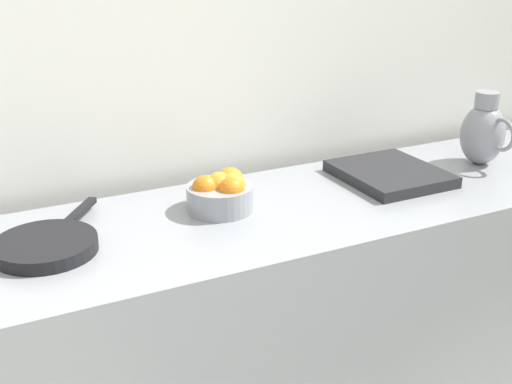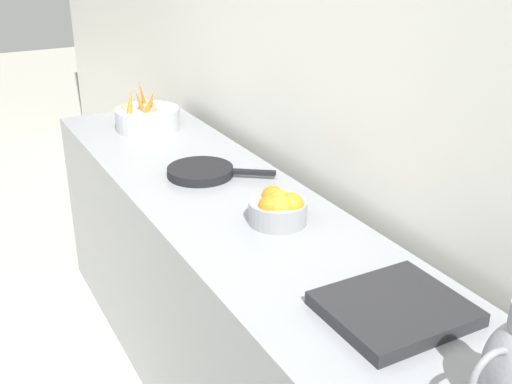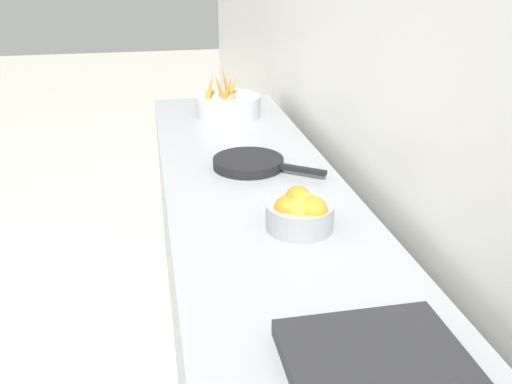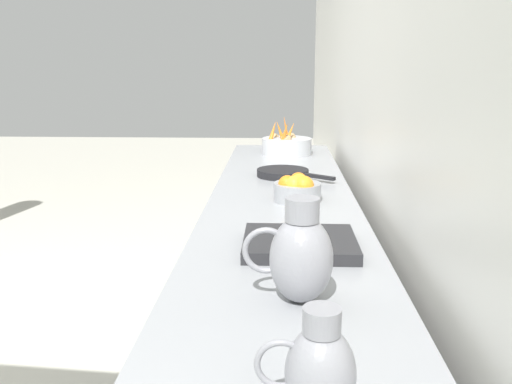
{
  "view_description": "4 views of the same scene",
  "coord_description": "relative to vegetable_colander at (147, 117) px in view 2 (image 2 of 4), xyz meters",
  "views": [
    {
      "loc": [
        -0.03,
        -0.53,
        1.59
      ],
      "look_at": [
        -1.37,
        0.13,
        1.01
      ],
      "focal_mm": 44.83,
      "sensor_mm": 36.0,
      "label": 1
    },
    {
      "loc": [
        -0.65,
        1.74,
        1.78
      ],
      "look_at": [
        -1.49,
        0.18,
        1.02
      ],
      "focal_mm": 44.32,
      "sensor_mm": 36.0,
      "label": 2
    },
    {
      "loc": [
        -1.21,
        1.49,
        1.6
      ],
      "look_at": [
        -1.44,
        0.32,
        1.08
      ],
      "focal_mm": 39.16,
      "sensor_mm": 36.0,
      "label": 3
    },
    {
      "loc": [
        -1.52,
        2.35,
        1.43
      ],
      "look_at": [
        -1.43,
        0.25,
        0.93
      ],
      "focal_mm": 39.26,
      "sensor_mm": 36.0,
      "label": 4
    }
  ],
  "objects": [
    {
      "name": "vegetable_colander",
      "position": [
        0.0,
        0.0,
        0.0
      ],
      "size": [
        0.3,
        0.3,
        0.23
      ],
      "color": "#ADAFB5",
      "rests_on": "prep_counter"
    },
    {
      "name": "counter_sink_basin",
      "position": [
        -0.02,
        1.76,
        -0.04
      ],
      "size": [
        0.34,
        0.3,
        0.04
      ],
      "primitive_type": "cube",
      "color": "#232326",
      "rests_on": "prep_counter"
    },
    {
      "name": "skillet_on_counter",
      "position": [
        0.02,
        0.67,
        -0.04
      ],
      "size": [
        0.37,
        0.31,
        0.03
      ],
      "color": "black",
      "rests_on": "prep_counter"
    },
    {
      "name": "orange_bowl",
      "position": [
        -0.03,
        1.17,
        -0.0
      ],
      "size": [
        0.19,
        0.19,
        0.11
      ],
      "color": "gray",
      "rests_on": "prep_counter"
    },
    {
      "name": "prep_counter",
      "position": [
        0.03,
        1.28,
        -0.49
      ],
      "size": [
        0.61,
        3.31,
        0.87
      ],
      "primitive_type": "cube",
      "color": "gray",
      "rests_on": "ground_plane"
    }
  ]
}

